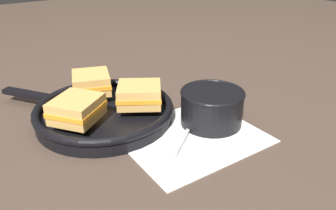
% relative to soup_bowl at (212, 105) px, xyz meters
% --- Properties ---
extents(ground_plane, '(4.00, 4.00, 0.00)m').
position_rel_soup_bowl_xyz_m(ground_plane, '(-0.05, 0.05, -0.05)').
color(ground_plane, '#47382D').
extents(napkin, '(0.30, 0.26, 0.00)m').
position_rel_soup_bowl_xyz_m(napkin, '(-0.07, -0.02, -0.04)').
color(napkin, white).
rests_on(napkin, ground_plane).
extents(soup_bowl, '(0.14, 0.14, 0.08)m').
position_rel_soup_bowl_xyz_m(soup_bowl, '(0.00, 0.00, 0.00)').
color(soup_bowl, black).
rests_on(soup_bowl, ground_plane).
extents(spoon, '(0.14, 0.11, 0.01)m').
position_rel_soup_bowl_xyz_m(spoon, '(-0.05, 0.01, -0.04)').
color(spoon, '#B7B7BC').
rests_on(spoon, napkin).
extents(skillet, '(0.32, 0.41, 0.04)m').
position_rel_soup_bowl_xyz_m(skillet, '(-0.18, 0.16, -0.02)').
color(skillet, black).
rests_on(skillet, ground_plane).
extents(sandwich_near_left, '(0.12, 0.12, 0.05)m').
position_rel_soup_bowl_xyz_m(sandwich_near_left, '(-0.17, 0.24, 0.02)').
color(sandwich_near_left, tan).
rests_on(sandwich_near_left, skillet).
extents(sandwich_near_right, '(0.13, 0.13, 0.05)m').
position_rel_soup_bowl_xyz_m(sandwich_near_right, '(-0.26, 0.13, 0.02)').
color(sandwich_near_right, tan).
rests_on(sandwich_near_right, skillet).
extents(sandwich_far_left, '(0.13, 0.13, 0.05)m').
position_rel_soup_bowl_xyz_m(sandwich_far_left, '(-0.12, 0.11, 0.02)').
color(sandwich_far_left, tan).
rests_on(sandwich_far_left, skillet).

